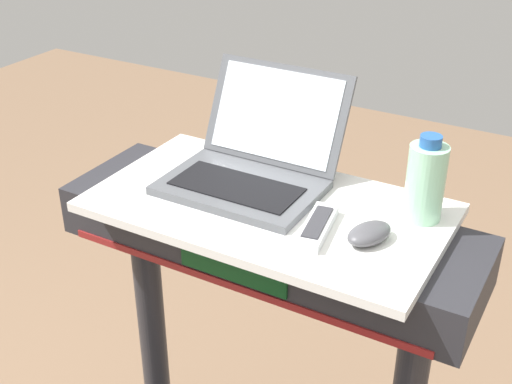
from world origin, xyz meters
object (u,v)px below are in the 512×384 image
Objects in this scene: computer_mouse at (369,233)px; water_bottle at (426,181)px; tv_remote at (317,227)px; laptop at (253,162)px.

water_bottle is at bearing 87.45° from computer_mouse.
tv_remote is at bearing -149.32° from computer_mouse.
tv_remote is (-0.16, -0.15, -0.07)m from water_bottle.
water_bottle is (0.06, 0.13, 0.06)m from computer_mouse.
tv_remote is (-0.10, -0.02, -0.01)m from computer_mouse.
water_bottle is 1.07× the size of tv_remote.
laptop is 0.37m from water_bottle.
laptop is 1.87× the size of water_bottle.
laptop is 0.24m from tv_remote.
computer_mouse is at bearing 9.67° from tv_remote.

